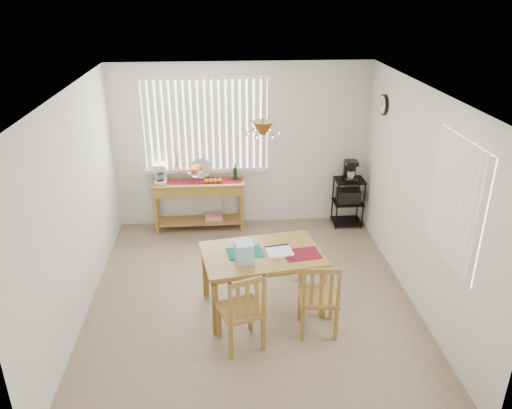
{
  "coord_description": "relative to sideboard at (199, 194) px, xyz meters",
  "views": [
    {
      "loc": [
        -0.32,
        -5.27,
        3.65
      ],
      "look_at": [
        0.1,
        0.55,
        1.05
      ],
      "focal_mm": 35.0,
      "sensor_mm": 36.0,
      "label": 1
    }
  ],
  "objects": [
    {
      "name": "wire_cart",
      "position": [
        2.39,
        -0.03,
        -0.13
      ],
      "size": [
        0.46,
        0.37,
        0.79
      ],
      "color": "black",
      "rests_on": "ground"
    },
    {
      "name": "dining_table",
      "position": [
        0.81,
        -2.19,
        0.05
      ],
      "size": [
        1.51,
        1.11,
        0.74
      ],
      "color": "olive",
      "rests_on": "ground"
    },
    {
      "name": "sideboard_items",
      "position": [
        -0.23,
        0.01,
        0.33
      ],
      "size": [
        1.36,
        0.34,
        0.62
      ],
      "color": "maroon",
      "rests_on": "sideboard"
    },
    {
      "name": "chair_right",
      "position": [
        1.39,
        -2.74,
        -0.15
      ],
      "size": [
        0.46,
        0.46,
        0.93
      ],
      "color": "olive",
      "rests_on": "ground"
    },
    {
      "name": "ground",
      "position": [
        0.69,
        -2.03,
        -0.61
      ],
      "size": [
        4.0,
        4.5,
        0.01
      ],
      "primitive_type": "cube",
      "color": "gray"
    },
    {
      "name": "cart_items",
      "position": [
        2.39,
        -0.02,
        0.33
      ],
      "size": [
        0.19,
        0.22,
        0.32
      ],
      "color": "black",
      "rests_on": "wire_cart"
    },
    {
      "name": "room_shell",
      "position": [
        0.69,
        -2.01,
        1.08
      ],
      "size": [
        4.2,
        4.7,
        2.7
      ],
      "color": "silver",
      "rests_on": "ground"
    },
    {
      "name": "sideboard",
      "position": [
        0.0,
        0.0,
        0.0
      ],
      "size": [
        1.44,
        0.4,
        0.81
      ],
      "color": "olive",
      "rests_on": "ground"
    },
    {
      "name": "chair_left",
      "position": [
        0.54,
        -2.92,
        -0.14
      ],
      "size": [
        0.55,
        0.55,
        0.94
      ],
      "color": "olive",
      "rests_on": "ground"
    },
    {
      "name": "table_items",
      "position": [
        0.69,
        -2.33,
        0.23
      ],
      "size": [
        1.13,
        0.5,
        0.24
      ],
      "color": "#136C5E",
      "rests_on": "dining_table"
    }
  ]
}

